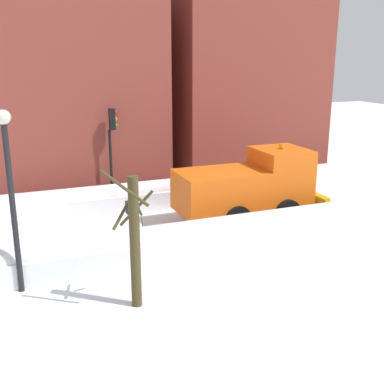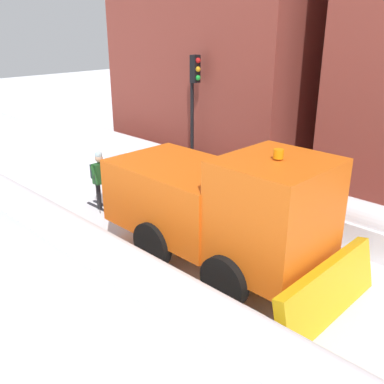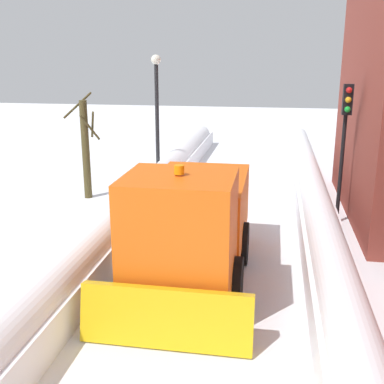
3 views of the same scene
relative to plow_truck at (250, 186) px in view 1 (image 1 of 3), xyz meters
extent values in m
plane|color=white|center=(-0.40, -0.21, -1.48)|extent=(80.00, 80.00, 0.00)
cube|color=white|center=(-3.19, -0.21, -1.09)|extent=(1.10, 36.00, 0.78)
cylinder|color=white|center=(-3.19, -0.21, -0.70)|extent=(0.90, 34.20, 0.90)
cube|color=white|center=(2.38, -0.21, -1.09)|extent=(1.10, 36.00, 0.77)
cylinder|color=white|center=(2.38, -0.21, -0.71)|extent=(0.90, 34.20, 0.90)
cube|color=brown|center=(-8.65, -5.98, 3.40)|extent=(8.64, 8.38, 9.76)
cube|color=brown|center=(-8.65, 3.43, 4.08)|extent=(7.53, 8.01, 11.11)
cube|color=orange|center=(0.00, -1.32, -0.08)|extent=(2.30, 3.40, 1.60)
cube|color=orange|center=(0.00, 1.38, 0.27)|extent=(2.20, 2.00, 2.30)
cube|color=black|center=(0.00, 2.34, 0.78)|extent=(1.85, 0.06, 1.01)
cube|color=gold|center=(0.00, 2.73, -0.93)|extent=(3.20, 0.46, 1.13)
cylinder|color=orange|center=(0.00, 1.38, 1.54)|extent=(0.20, 0.20, 0.18)
cylinder|color=black|center=(-1.15, 1.08, -0.93)|extent=(0.25, 1.10, 1.10)
cylinder|color=black|center=(1.15, 1.08, -0.93)|extent=(0.25, 1.10, 1.10)
cylinder|color=black|center=(-1.15, -1.12, -0.93)|extent=(0.25, 1.10, 1.10)
cylinder|color=black|center=(1.15, -1.12, -0.93)|extent=(0.25, 1.10, 1.10)
cylinder|color=black|center=(-0.11, -4.84, -1.07)|extent=(0.14, 0.14, 0.82)
cylinder|color=black|center=(0.11, -4.84, -1.07)|extent=(0.14, 0.14, 0.82)
cube|color=#1E5123|center=(0.00, -4.84, -0.35)|extent=(0.42, 0.26, 0.62)
cube|color=#262D38|center=(0.00, -5.05, -0.32)|extent=(0.32, 0.16, 0.44)
sphere|color=tan|center=(0.00, -4.84, 0.12)|extent=(0.24, 0.24, 0.24)
sphere|color=silver|center=(0.00, -4.84, 0.22)|extent=(0.22, 0.22, 0.22)
cylinder|color=#1E5123|center=(-0.26, -4.74, -0.32)|extent=(0.09, 0.33, 0.56)
cylinder|color=#1E5123|center=(0.26, -4.74, -0.32)|extent=(0.09, 0.33, 0.56)
cube|color=black|center=(-0.11, -4.59, -1.46)|extent=(0.09, 1.80, 0.03)
cube|color=black|center=(0.11, -4.59, -1.46)|extent=(0.09, 1.80, 0.03)
cylinder|color=#262628|center=(-0.30, -4.62, -0.88)|extent=(0.02, 0.19, 1.19)
cylinder|color=#262628|center=(0.30, -4.62, -0.88)|extent=(0.02, 0.19, 1.19)
cylinder|color=black|center=(-3.91, -4.80, 0.25)|extent=(0.12, 0.12, 3.46)
cube|color=black|center=(-3.91, -4.66, 2.44)|extent=(0.28, 0.24, 0.90)
sphere|color=red|center=(-3.91, -4.53, 2.72)|extent=(0.18, 0.18, 0.18)
sphere|color=gold|center=(-3.91, -4.53, 2.44)|extent=(0.18, 0.18, 0.18)
sphere|color=green|center=(-3.91, -4.53, 2.16)|extent=(0.18, 0.18, 0.18)
cylinder|color=black|center=(3.00, -9.01, 0.94)|extent=(0.16, 0.16, 4.83)
sphere|color=silver|center=(3.00, -9.01, 3.53)|extent=(0.40, 0.40, 0.40)
cylinder|color=#463C20|center=(5.01, -6.12, 0.34)|extent=(0.28, 0.28, 3.63)
cylinder|color=#463C20|center=(4.75, -6.28, 1.26)|extent=(0.48, 0.83, 1.07)
cylinder|color=#463C20|center=(4.74, -5.98, 1.20)|extent=(0.44, 0.86, 1.03)
cylinder|color=#463C20|center=(5.33, -6.41, 1.95)|extent=(0.77, 1.06, 0.92)
camera|label=1|loc=(16.47, -9.04, 5.11)|focal=44.88mm
camera|label=2|loc=(6.87, 5.84, 3.89)|focal=40.72mm
camera|label=3|loc=(-1.79, 10.30, 3.69)|focal=44.74mm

